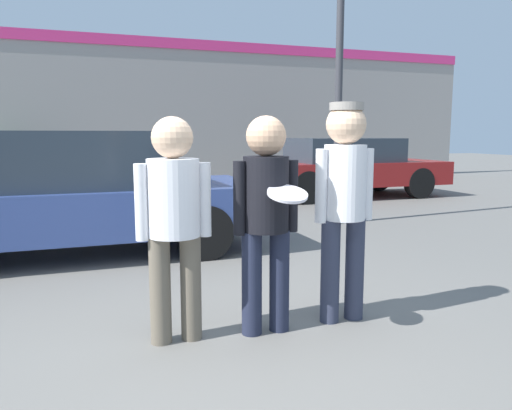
{
  "coord_description": "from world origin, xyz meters",
  "views": [
    {
      "loc": [
        -1.08,
        -3.18,
        1.48
      ],
      "look_at": [
        0.2,
        0.39,
        0.94
      ],
      "focal_mm": 35.0,
      "sensor_mm": 36.0,
      "label": 1
    }
  ],
  "objects_px": {
    "parked_car_near": "(80,193)",
    "parked_car_far": "(346,167)",
    "shrub": "(3,167)",
    "person_left": "(174,211)",
    "person_right": "(344,192)",
    "person_middle_with_frisbee": "(266,208)"
  },
  "relations": [
    {
      "from": "person_right",
      "to": "parked_car_near",
      "type": "bearing_deg",
      "value": 121.42
    },
    {
      "from": "person_left",
      "to": "person_middle_with_frisbee",
      "type": "xyz_separation_m",
      "value": [
        0.66,
        -0.07,
        0.0
      ]
    },
    {
      "from": "person_left",
      "to": "person_right",
      "type": "relative_size",
      "value": 0.93
    },
    {
      "from": "person_right",
      "to": "parked_car_far",
      "type": "distance_m",
      "value": 8.09
    },
    {
      "from": "person_middle_with_frisbee",
      "to": "shrub",
      "type": "relative_size",
      "value": 1.27
    },
    {
      "from": "parked_car_near",
      "to": "parked_car_far",
      "type": "height_order",
      "value": "parked_car_near"
    },
    {
      "from": "parked_car_far",
      "to": "shrub",
      "type": "height_order",
      "value": "parked_car_far"
    },
    {
      "from": "person_middle_with_frisbee",
      "to": "shrub",
      "type": "distance_m",
      "value": 11.44
    },
    {
      "from": "person_middle_with_frisbee",
      "to": "parked_car_near",
      "type": "bearing_deg",
      "value": 111.69
    },
    {
      "from": "person_left",
      "to": "person_right",
      "type": "bearing_deg",
      "value": -1.93
    },
    {
      "from": "person_right",
      "to": "parked_car_far",
      "type": "relative_size",
      "value": 0.37
    },
    {
      "from": "parked_car_near",
      "to": "shrub",
      "type": "bearing_deg",
      "value": 103.04
    },
    {
      "from": "shrub",
      "to": "parked_car_near",
      "type": "bearing_deg",
      "value": -76.96
    },
    {
      "from": "parked_car_near",
      "to": "parked_car_far",
      "type": "bearing_deg",
      "value": 32.82
    },
    {
      "from": "person_left",
      "to": "shrub",
      "type": "bearing_deg",
      "value": 102.45
    },
    {
      "from": "parked_car_far",
      "to": "person_left",
      "type": "bearing_deg",
      "value": -127.64
    },
    {
      "from": "person_middle_with_frisbee",
      "to": "parked_car_near",
      "type": "height_order",
      "value": "person_middle_with_frisbee"
    },
    {
      "from": "person_left",
      "to": "parked_car_near",
      "type": "height_order",
      "value": "person_left"
    },
    {
      "from": "person_right",
      "to": "parked_car_near",
      "type": "distance_m",
      "value": 3.7
    },
    {
      "from": "person_right",
      "to": "shrub",
      "type": "bearing_deg",
      "value": 108.8
    },
    {
      "from": "parked_car_far",
      "to": "parked_car_near",
      "type": "bearing_deg",
      "value": -147.18
    },
    {
      "from": "person_middle_with_frisbee",
      "to": "parked_car_far",
      "type": "height_order",
      "value": "person_middle_with_frisbee"
    }
  ]
}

